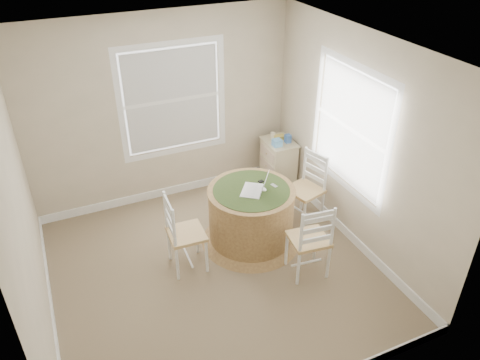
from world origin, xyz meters
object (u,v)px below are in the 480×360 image
chair_left (186,233)px  chair_right (304,190)px  round_table (251,213)px  laptop (255,189)px  chair_near (309,239)px  corner_chest (278,163)px

chair_left → chair_right: bearing=-79.6°
chair_left → round_table: bearing=-79.5°
laptop → chair_near: bearing=60.4°
chair_left → chair_right: size_ratio=1.00×
chair_near → laptop: laptop is taller
round_table → corner_chest: 1.42m
chair_right → laptop: 0.87m
round_table → chair_near: size_ratio=1.31×
round_table → corner_chest: (0.95, 1.06, -0.06)m
chair_left → laptop: laptop is taller
round_table → chair_left: (-0.87, -0.12, 0.06)m
chair_right → chair_left: bearing=-97.6°
chair_near → laptop: size_ratio=2.16×
chair_near → chair_right: size_ratio=1.00×
round_table → laptop: bearing=-69.9°
chair_near → corner_chest: bearing=-101.2°
round_table → chair_near: chair_near is taller
laptop → corner_chest: bearing=177.1°
chair_right → laptop: laptop is taller
chair_right → laptop: bearing=-94.5°
round_table → corner_chest: round_table is taller
chair_near → chair_right: same height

